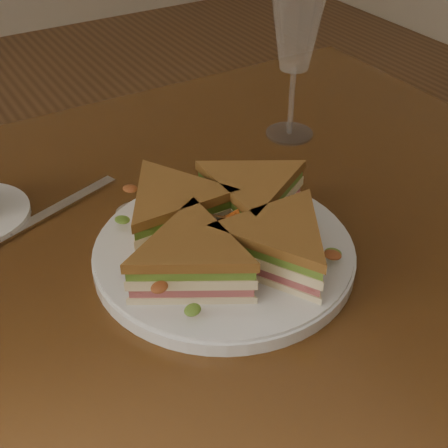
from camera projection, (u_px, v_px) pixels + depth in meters
name	position (u px, v px, depth m)	size (l,w,h in m)	color
table	(158.00, 302.00, 0.81)	(1.20, 0.80, 0.75)	#381F0C
plate	(224.00, 253.00, 0.72)	(0.30, 0.30, 0.02)	white
sandwich_wedges	(224.00, 228.00, 0.70)	(0.33, 0.33, 0.06)	#FDECBB
crisps_mound	(224.00, 230.00, 0.70)	(0.09, 0.09, 0.05)	#C35519
spoon	(150.00, 206.00, 0.81)	(0.18, 0.04, 0.01)	silver
knife	(44.00, 216.00, 0.79)	(0.21, 0.08, 0.00)	silver
wine_glass	(296.00, 34.00, 0.88)	(0.08, 0.08, 0.22)	white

